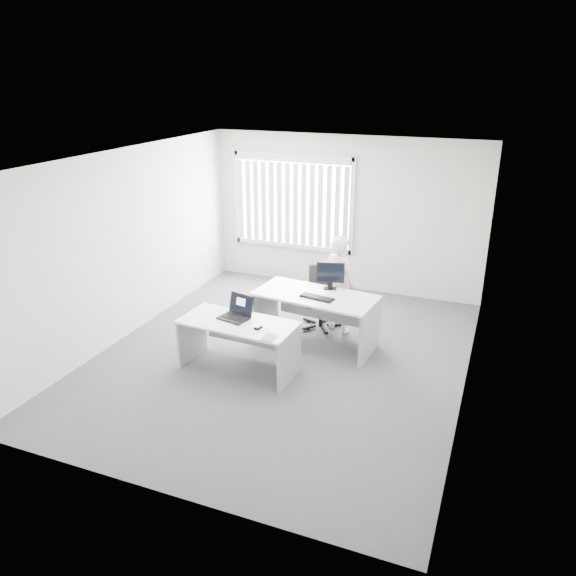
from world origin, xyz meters
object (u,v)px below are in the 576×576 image
at_px(person, 339,284).
at_px(monitor, 330,276).
at_px(office_chair, 321,308).
at_px(desk_near, 238,335).
at_px(laptop, 233,309).
at_px(desk_far, 315,309).

distance_m(person, monitor, 0.38).
bearing_deg(office_chair, person, -30.13).
bearing_deg(office_chair, desk_near, -125.73).
relative_size(office_chair, laptop, 2.50).
distance_m(office_chair, monitor, 0.84).
height_order(desk_near, laptop, laptop).
bearing_deg(desk_far, monitor, 73.33).
bearing_deg(person, office_chair, 11.17).
distance_m(desk_far, laptop, 1.34).
relative_size(desk_near, monitor, 3.87).
xyz_separation_m(desk_near, desk_far, (0.71, 1.09, 0.07)).
height_order(office_chair, monitor, monitor).
height_order(office_chair, laptop, laptop).
bearing_deg(laptop, monitor, 68.07).
relative_size(desk_far, office_chair, 1.89).
distance_m(desk_near, person, 1.93).
bearing_deg(desk_near, desk_far, 60.37).
xyz_separation_m(desk_far, person, (0.18, 0.60, 0.20)).
bearing_deg(person, monitor, 103.52).
relative_size(person, laptop, 3.98).
xyz_separation_m(person, laptop, (-0.98, -1.63, 0.09)).
bearing_deg(desk_near, laptop, 152.09).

